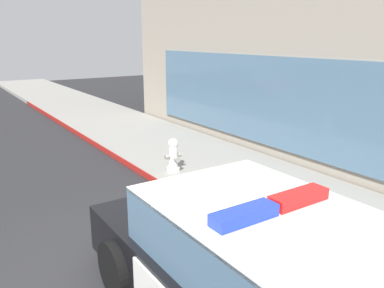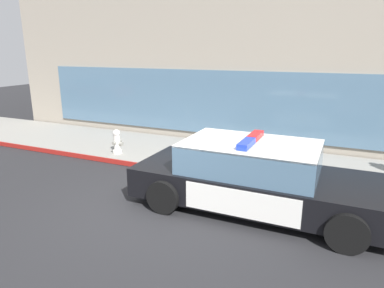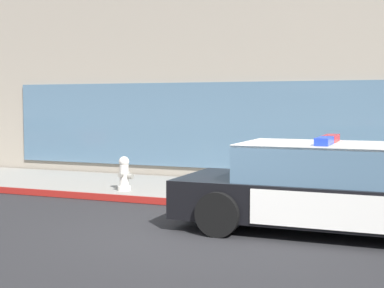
{
  "view_description": "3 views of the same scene",
  "coord_description": "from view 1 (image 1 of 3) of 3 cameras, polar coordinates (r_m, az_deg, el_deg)",
  "views": [
    {
      "loc": [
        4.05,
        -1.51,
        2.91
      ],
      "look_at": [
        0.05,
        1.19,
        1.59
      ],
      "focal_mm": 36.42,
      "sensor_mm": 36.0,
      "label": 1
    },
    {
      "loc": [
        3.35,
        -5.46,
        3.14
      ],
      "look_at": [
        0.07,
        1.87,
        0.92
      ],
      "focal_mm": 31.99,
      "sensor_mm": 36.0,
      "label": 2
    },
    {
      "loc": [
        3.01,
        -7.93,
        2.01
      ],
      "look_at": [
        -1.09,
        2.45,
        1.19
      ],
      "focal_mm": 52.89,
      "sensor_mm": 36.0,
      "label": 3
    }
  ],
  "objects": [
    {
      "name": "ground",
      "position": [
        5.21,
        -11.89,
        -19.0
      ],
      "size": [
        48.0,
        48.0,
        0.0
      ],
      "primitive_type": "plane",
      "color": "#262628"
    },
    {
      "name": "sidewalk",
      "position": [
        7.07,
        16.07,
        -8.9
      ],
      "size": [
        48.0,
        3.01,
        0.15
      ],
      "primitive_type": "cube",
      "color": "gray",
      "rests_on": "ground"
    },
    {
      "name": "curb_red_paint",
      "position": [
        6.08,
        6.54,
        -12.54
      ],
      "size": [
        28.8,
        0.04,
        0.14
      ],
      "primitive_type": "cube",
      "color": "maroon",
      "rests_on": "ground"
    },
    {
      "name": "police_cruiser",
      "position": [
        3.93,
        12.66,
        -19.68
      ],
      "size": [
        5.03,
        2.13,
        1.49
      ],
      "rotation": [
        0.0,
        0.0,
        -0.01
      ],
      "color": "black",
      "rests_on": "ground"
    },
    {
      "name": "fire_hydrant",
      "position": [
        8.21,
        -2.75,
        -1.71
      ],
      "size": [
        0.34,
        0.39,
        0.73
      ],
      "color": "silver",
      "rests_on": "sidewalk"
    }
  ]
}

